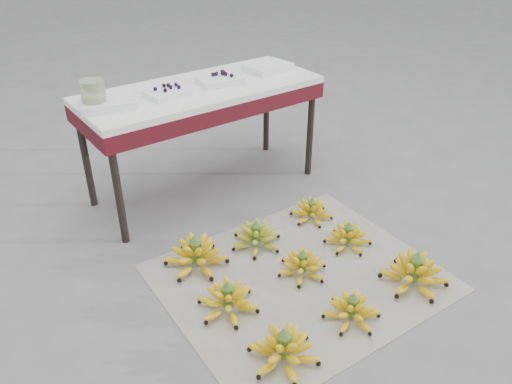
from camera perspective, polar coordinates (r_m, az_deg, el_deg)
ground at (r=2.39m, az=4.88°, el=-10.74°), size 60.00×60.00×0.00m
newspaper_mat at (r=2.43m, az=4.99°, el=-9.72°), size 1.29×1.10×0.01m
bunch_front_left at (r=2.03m, az=3.17°, el=-17.54°), size 0.32×0.32×0.17m
bunch_front_center at (r=2.22m, az=10.87°, el=-13.13°), size 0.27×0.27×0.15m
bunch_front_right at (r=2.46m, az=17.64°, el=-8.81°), size 0.37×0.37×0.19m
bunch_mid_left at (r=2.22m, az=-3.23°, el=-12.23°), size 0.28×0.28×0.16m
bunch_mid_center at (r=2.42m, az=5.32°, el=-8.35°), size 0.32×0.32×0.15m
bunch_mid_right at (r=2.64m, az=10.45°, el=-5.10°), size 0.27×0.27×0.15m
bunch_back_left at (r=2.47m, az=-6.86°, el=-7.20°), size 0.31×0.31×0.19m
bunch_back_center at (r=2.59m, az=0.03°, el=-5.17°), size 0.33×0.33×0.16m
bunch_back_right at (r=2.82m, az=6.36°, el=-2.20°), size 0.26×0.26×0.14m
vendor_table at (r=2.90m, az=-6.23°, el=10.49°), size 1.37×0.55×0.66m
tray_far_left at (r=2.65m, az=-16.61°, el=9.67°), size 0.32×0.26×0.04m
tray_left at (r=2.74m, az=-10.07°, el=11.11°), size 0.24×0.19×0.06m
tray_right at (r=2.91m, az=-4.20°, el=12.64°), size 0.26×0.20×0.06m
tray_far_right at (r=3.14m, az=1.36°, el=14.06°), size 0.28×0.21×0.04m
glass_jar at (r=2.63m, az=-18.09°, el=10.48°), size 0.16×0.16×0.15m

